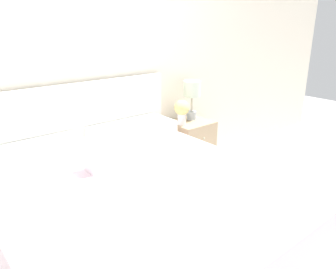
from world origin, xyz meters
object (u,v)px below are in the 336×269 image
Objects in this scene: nightstand at (191,148)px; table_lamp at (192,93)px; bed at (136,215)px; flower_vase at (182,110)px.

nightstand is 1.47× the size of table_lamp.
nightstand is at bearing 31.12° from bed.
table_lamp is at bearing 45.44° from nightstand.
bed reaches higher than table_lamp.
nightstand is 0.61m from table_lamp.
table_lamp is at bearing 31.96° from bed.
flower_vase reaches higher than nightstand.
bed is 1.35m from flower_vase.
bed is 3.27× the size of nightstand.
nightstand is 2.39× the size of flower_vase.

